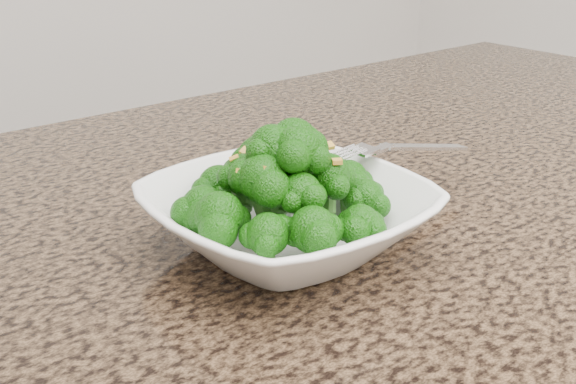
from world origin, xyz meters
TOP-DOWN VIEW (x-y plane):
  - granite_counter at (0.00, 0.30)m, footprint 1.64×1.04m
  - bowl at (-0.08, 0.35)m, footprint 0.22×0.22m
  - broccoli_pile at (-0.08, 0.35)m, footprint 0.19×0.19m
  - garlic_topping at (-0.08, 0.35)m, footprint 0.12×0.12m
  - fork at (0.04, 0.36)m, footprint 0.19×0.03m

SIDE VIEW (x-z plane):
  - granite_counter at x=0.00m, z-range 0.87..0.90m
  - bowl at x=-0.08m, z-range 0.90..0.95m
  - fork at x=0.04m, z-range 0.95..0.97m
  - broccoli_pile at x=-0.08m, z-range 0.95..1.02m
  - garlic_topping at x=-0.08m, z-range 1.02..1.03m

